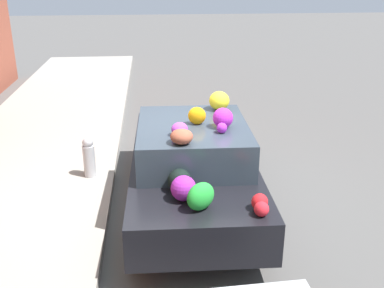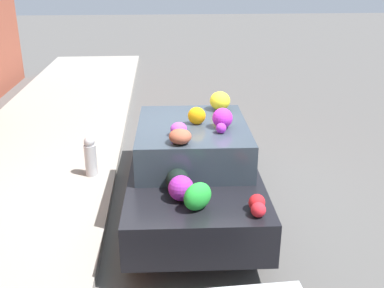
% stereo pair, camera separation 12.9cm
% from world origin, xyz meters
% --- Properties ---
extents(ground_plane, '(60.00, 60.00, 0.00)m').
position_xyz_m(ground_plane, '(0.00, 0.00, 0.00)').
color(ground_plane, '#565451').
extents(sidewalk_curb, '(24.00, 3.20, 0.13)m').
position_xyz_m(sidewalk_curb, '(0.00, 2.70, 0.07)').
color(sidewalk_curb, '#9E998E').
rests_on(sidewalk_curb, ground).
extents(fire_hydrant, '(0.20, 0.20, 0.70)m').
position_xyz_m(fire_hydrant, '(0.93, 1.49, 0.48)').
color(fire_hydrant, '#B2B2B7').
rests_on(fire_hydrant, sidewalk_curb).
extents(art_car, '(4.15, 1.88, 1.67)m').
position_xyz_m(art_car, '(-0.06, -0.17, 0.73)').
color(art_car, black).
rests_on(art_car, ground).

